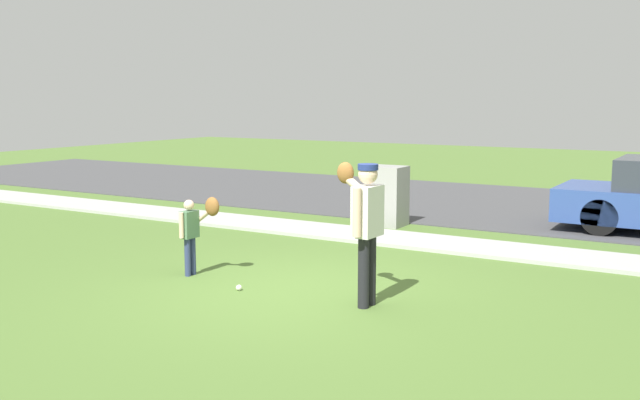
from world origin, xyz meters
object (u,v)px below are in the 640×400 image
(person_adult, at_px, (365,217))
(person_child, at_px, (195,225))
(utility_cabinet, at_px, (387,196))
(baseball, at_px, (239,288))

(person_adult, xyz_separation_m, person_child, (-2.63, 0.10, -0.34))
(person_adult, xyz_separation_m, utility_cabinet, (-2.08, 4.97, -0.48))
(person_child, xyz_separation_m, utility_cabinet, (0.55, 4.87, -0.13))
(person_child, bearing_deg, baseball, -17.05)
(baseball, bearing_deg, person_adult, 7.92)
(person_child, bearing_deg, utility_cabinet, 85.37)
(person_adult, height_order, person_child, person_adult)
(baseball, height_order, utility_cabinet, utility_cabinet)
(person_adult, bearing_deg, baseball, 9.73)
(person_child, height_order, utility_cabinet, utility_cabinet)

